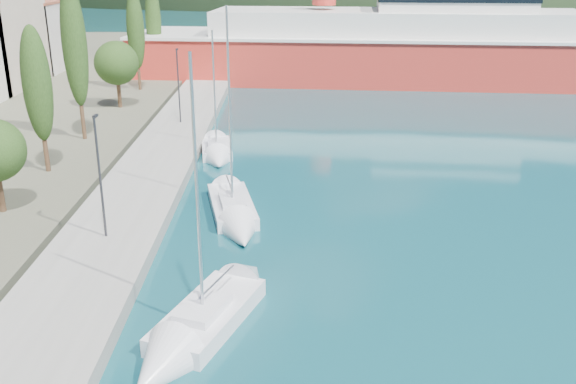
{
  "coord_description": "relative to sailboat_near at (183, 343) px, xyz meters",
  "views": [
    {
      "loc": [
        -0.02,
        -13.99,
        13.69
      ],
      "look_at": [
        0.0,
        14.0,
        3.5
      ],
      "focal_mm": 40.0,
      "sensor_mm": 36.0,
      "label": 1
    }
  ],
  "objects": [
    {
      "name": "ground",
      "position": [
        3.89,
        113.6,
        -0.31
      ],
      "size": [
        1400.0,
        1400.0,
        0.0
      ],
      "primitive_type": "plane",
      "color": "#114952"
    },
    {
      "name": "quay",
      "position": [
        -5.11,
        19.6,
        0.09
      ],
      "size": [
        5.0,
        88.0,
        0.8
      ],
      "primitive_type": "cube",
      "color": "gray",
      "rests_on": "ground"
    },
    {
      "name": "tree_row",
      "position": [
        -11.72,
        26.61,
        5.54
      ],
      "size": [
        3.99,
        63.67,
        11.61
      ],
      "color": "#47301E",
      "rests_on": "land_strip"
    },
    {
      "name": "lamp_posts",
      "position": [
        -5.11,
        8.85,
        3.77
      ],
      "size": [
        0.15,
        47.06,
        6.06
      ],
      "color": "#2D2D33",
      "rests_on": "quay"
    },
    {
      "name": "sailboat_near",
      "position": [
        0.0,
        0.0,
        0.0
      ],
      "size": [
        5.2,
        8.48,
        11.71
      ],
      "color": "silver",
      "rests_on": "ground"
    },
    {
      "name": "sailboat_mid",
      "position": [
        1.08,
        11.89,
        -0.01
      ],
      "size": [
        3.92,
        8.86,
        12.36
      ],
      "color": "silver",
      "rests_on": "ground"
    },
    {
      "name": "sailboat_far",
      "position": [
        -1.23,
        24.22,
        -0.03
      ],
      "size": [
        3.07,
        6.95,
        9.86
      ],
      "color": "silver",
      "rests_on": "ground"
    },
    {
      "name": "ferry",
      "position": [
        16.81,
        56.06,
        3.42
      ],
      "size": [
        62.72,
        19.18,
        12.26
      ],
      "color": "red",
      "rests_on": "ground"
    }
  ]
}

